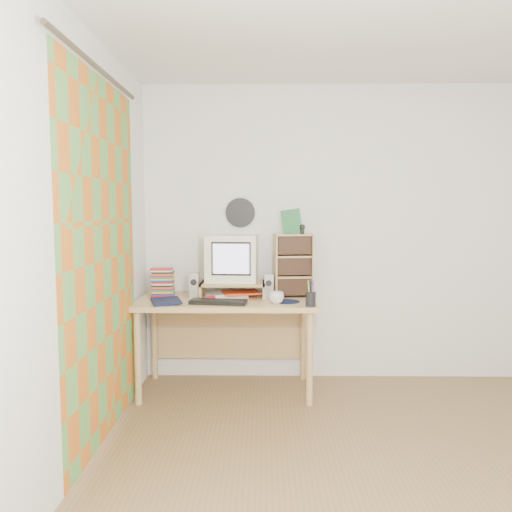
{
  "coord_description": "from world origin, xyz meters",
  "views": [
    {
      "loc": [
        -0.74,
        -2.52,
        1.46
      ],
      "look_at": [
        -0.79,
        1.33,
        1.1
      ],
      "focal_mm": 35.0,
      "sensor_mm": 36.0,
      "label": 1
    }
  ],
  "objects_px": {
    "crt_monitor": "(232,258)",
    "cd_rack": "(293,265)",
    "dvd_stack": "(163,281)",
    "mug": "(276,298)",
    "keyboard": "(218,302)",
    "diary": "(152,300)",
    "desk": "(227,314)"
  },
  "relations": [
    {
      "from": "dvd_stack",
      "to": "cd_rack",
      "type": "xyz_separation_m",
      "value": [
        1.07,
        -0.01,
        0.13
      ]
    },
    {
      "from": "keyboard",
      "to": "cd_rack",
      "type": "xyz_separation_m",
      "value": [
        0.58,
        0.32,
        0.24
      ]
    },
    {
      "from": "desk",
      "to": "keyboard",
      "type": "xyz_separation_m",
      "value": [
        -0.04,
        -0.26,
        0.15
      ]
    },
    {
      "from": "mug",
      "to": "diary",
      "type": "bearing_deg",
      "value": -179.6
    },
    {
      "from": "diary",
      "to": "desk",
      "type": "bearing_deg",
      "value": 7.61
    },
    {
      "from": "keyboard",
      "to": "mug",
      "type": "xyz_separation_m",
      "value": [
        0.44,
        0.02,
        0.03
      ]
    },
    {
      "from": "mug",
      "to": "crt_monitor",
      "type": "bearing_deg",
      "value": 136.43
    },
    {
      "from": "keyboard",
      "to": "diary",
      "type": "distance_m",
      "value": 0.5
    },
    {
      "from": "mug",
      "to": "dvd_stack",
      "type": "bearing_deg",
      "value": 160.89
    },
    {
      "from": "dvd_stack",
      "to": "keyboard",
      "type": "bearing_deg",
      "value": -37.49
    },
    {
      "from": "desk",
      "to": "mug",
      "type": "bearing_deg",
      "value": -32.22
    },
    {
      "from": "crt_monitor",
      "to": "dvd_stack",
      "type": "height_order",
      "value": "crt_monitor"
    },
    {
      "from": "desk",
      "to": "crt_monitor",
      "type": "distance_m",
      "value": 0.45
    },
    {
      "from": "desk",
      "to": "keyboard",
      "type": "height_order",
      "value": "keyboard"
    },
    {
      "from": "mug",
      "to": "diary",
      "type": "distance_m",
      "value": 0.94
    },
    {
      "from": "keyboard",
      "to": "diary",
      "type": "bearing_deg",
      "value": -173.36
    },
    {
      "from": "desk",
      "to": "mug",
      "type": "height_order",
      "value": "mug"
    },
    {
      "from": "crt_monitor",
      "to": "cd_rack",
      "type": "xyz_separation_m",
      "value": [
        0.5,
        -0.03,
        -0.05
      ]
    },
    {
      "from": "crt_monitor",
      "to": "keyboard",
      "type": "distance_m",
      "value": 0.47
    },
    {
      "from": "diary",
      "to": "mug",
      "type": "bearing_deg",
      "value": -16.97
    },
    {
      "from": "mug",
      "to": "diary",
      "type": "height_order",
      "value": "mug"
    },
    {
      "from": "crt_monitor",
      "to": "cd_rack",
      "type": "distance_m",
      "value": 0.5
    },
    {
      "from": "dvd_stack",
      "to": "mug",
      "type": "xyz_separation_m",
      "value": [
        0.92,
        -0.32,
        -0.08
      ]
    },
    {
      "from": "keyboard",
      "to": "diary",
      "type": "height_order",
      "value": "diary"
    },
    {
      "from": "desk",
      "to": "mug",
      "type": "distance_m",
      "value": 0.5
    },
    {
      "from": "desk",
      "to": "diary",
      "type": "xyz_separation_m",
      "value": [
        -0.55,
        -0.26,
        0.16
      ]
    },
    {
      "from": "dvd_stack",
      "to": "mug",
      "type": "bearing_deg",
      "value": -21.96
    },
    {
      "from": "dvd_stack",
      "to": "diary",
      "type": "height_order",
      "value": "dvd_stack"
    },
    {
      "from": "crt_monitor",
      "to": "cd_rack",
      "type": "bearing_deg",
      "value": 1.19
    },
    {
      "from": "dvd_stack",
      "to": "desk",
      "type": "bearing_deg",
      "value": -10.56
    },
    {
      "from": "crt_monitor",
      "to": "diary",
      "type": "distance_m",
      "value": 0.74
    },
    {
      "from": "keyboard",
      "to": "mug",
      "type": "relative_size",
      "value": 3.76
    }
  ]
}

